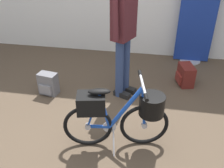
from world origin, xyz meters
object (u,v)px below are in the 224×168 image
Objects in this scene: folding_bike_foreground at (121,114)px; handbag_on_floor at (48,84)px; floor_banner_stand at (197,19)px; visitor_near_wall at (124,27)px; backpack_on_floor at (185,75)px.

folding_bike_foreground reaches higher than handbag_on_floor.
handbag_on_floor is (-2.09, -1.45, -0.61)m from floor_banner_stand.
folding_bike_foreground is at bearing -112.37° from floor_banner_stand.
floor_banner_stand is at bearing 34.73° from handbag_on_floor.
visitor_near_wall reaches higher than backpack_on_floor.
handbag_on_floor is at bearing -145.27° from floor_banner_stand.
floor_banner_stand reaches higher than folding_bike_foreground.
floor_banner_stand is 2.62m from handbag_on_floor.
backpack_on_floor is (0.90, 0.41, -0.83)m from visitor_near_wall.
handbag_on_floor is at bearing 144.63° from folding_bike_foreground.
backpack_on_floor is (-0.16, -0.84, -0.61)m from floor_banner_stand.
folding_bike_foreground is (-0.94, -2.27, -0.34)m from floor_banner_stand.
visitor_near_wall is at bearing 96.91° from folding_bike_foreground.
visitor_near_wall is at bearing 10.83° from handbag_on_floor.
floor_banner_stand reaches higher than handbag_on_floor.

